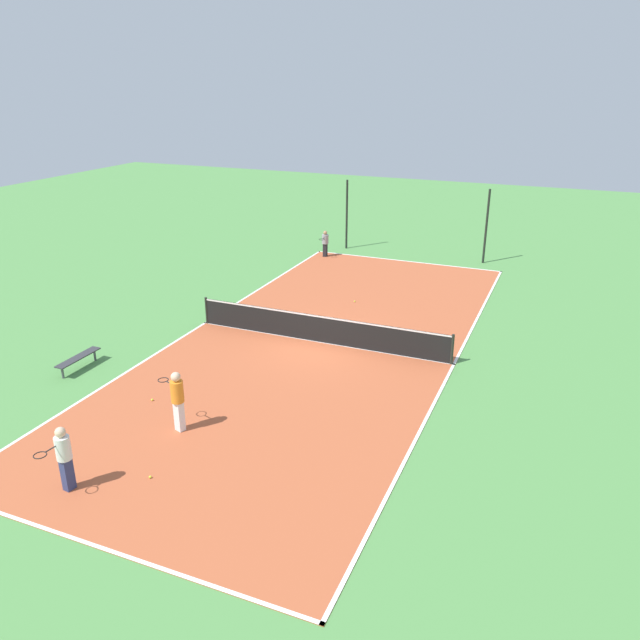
{
  "coord_description": "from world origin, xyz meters",
  "views": [
    {
      "loc": [
        8.27,
        -19.71,
        9.29
      ],
      "look_at": [
        0.0,
        0.0,
        0.9
      ],
      "focal_mm": 35.0,
      "sensor_mm": 36.0,
      "label": 1
    }
  ],
  "objects_px": {
    "bench": "(78,358)",
    "fence_post_back_right": "(486,227)",
    "player_center_orange": "(177,397)",
    "tennis_ball_near_net": "(150,477)",
    "fence_post_back_left": "(347,215)",
    "player_baseline_gray": "(325,242)",
    "player_far_white": "(64,454)",
    "tennis_ball_left_sideline": "(152,400)",
    "tennis_net": "(320,328)",
    "tennis_ball_far_baseline": "(355,301)"
  },
  "relations": [
    {
      "from": "tennis_net",
      "to": "bench",
      "type": "distance_m",
      "value": 8.48
    },
    {
      "from": "player_baseline_gray",
      "to": "tennis_ball_near_net",
      "type": "bearing_deg",
      "value": 6.59
    },
    {
      "from": "fence_post_back_right",
      "to": "player_far_white",
      "type": "bearing_deg",
      "value": -104.21
    },
    {
      "from": "tennis_ball_far_baseline",
      "to": "fence_post_back_left",
      "type": "distance_m",
      "value": 9.47
    },
    {
      "from": "fence_post_back_left",
      "to": "player_baseline_gray",
      "type": "bearing_deg",
      "value": -101.54
    },
    {
      "from": "fence_post_back_left",
      "to": "tennis_ball_far_baseline",
      "type": "bearing_deg",
      "value": -67.2
    },
    {
      "from": "fence_post_back_left",
      "to": "fence_post_back_right",
      "type": "relative_size",
      "value": 1.0
    },
    {
      "from": "tennis_ball_near_net",
      "to": "fence_post_back_left",
      "type": "height_order",
      "value": "fence_post_back_left"
    },
    {
      "from": "fence_post_back_left",
      "to": "fence_post_back_right",
      "type": "height_order",
      "value": "same"
    },
    {
      "from": "tennis_net",
      "to": "player_baseline_gray",
      "type": "relative_size",
      "value": 6.96
    },
    {
      "from": "player_center_orange",
      "to": "tennis_ball_near_net",
      "type": "bearing_deg",
      "value": 123.68
    },
    {
      "from": "tennis_ball_far_baseline",
      "to": "tennis_ball_near_net",
      "type": "relative_size",
      "value": 1.0
    },
    {
      "from": "bench",
      "to": "tennis_ball_near_net",
      "type": "distance_m",
      "value": 7.38
    },
    {
      "from": "tennis_ball_left_sideline",
      "to": "fence_post_back_left",
      "type": "distance_m",
      "value": 19.47
    },
    {
      "from": "player_center_orange",
      "to": "player_far_white",
      "type": "distance_m",
      "value": 3.42
    },
    {
      "from": "tennis_net",
      "to": "tennis_ball_left_sideline",
      "type": "relative_size",
      "value": 145.96
    },
    {
      "from": "tennis_net",
      "to": "tennis_ball_left_sideline",
      "type": "bearing_deg",
      "value": -115.83
    },
    {
      "from": "tennis_ball_far_baseline",
      "to": "tennis_ball_near_net",
      "type": "distance_m",
      "value": 14.08
    },
    {
      "from": "player_center_orange",
      "to": "tennis_ball_far_baseline",
      "type": "xyz_separation_m",
      "value": [
        0.93,
        11.88,
        -1.0
      ]
    },
    {
      "from": "tennis_ball_left_sideline",
      "to": "player_baseline_gray",
      "type": "bearing_deg",
      "value": 94.46
    },
    {
      "from": "bench",
      "to": "tennis_ball_far_baseline",
      "type": "relative_size",
      "value": 26.68
    },
    {
      "from": "tennis_ball_near_net",
      "to": "tennis_ball_far_baseline",
      "type": "bearing_deg",
      "value": 88.77
    },
    {
      "from": "fence_post_back_right",
      "to": "tennis_ball_far_baseline",
      "type": "bearing_deg",
      "value": -116.06
    },
    {
      "from": "player_center_orange",
      "to": "bench",
      "type": "bearing_deg",
      "value": -2.4
    },
    {
      "from": "bench",
      "to": "tennis_ball_left_sideline",
      "type": "distance_m",
      "value": 3.81
    },
    {
      "from": "tennis_ball_far_baseline",
      "to": "tennis_ball_left_sideline",
      "type": "relative_size",
      "value": 1.0
    },
    {
      "from": "fence_post_back_right",
      "to": "player_center_orange",
      "type": "bearing_deg",
      "value": -104.04
    },
    {
      "from": "player_far_white",
      "to": "fence_post_back_left",
      "type": "relative_size",
      "value": 0.43
    },
    {
      "from": "bench",
      "to": "fence_post_back_right",
      "type": "height_order",
      "value": "fence_post_back_right"
    },
    {
      "from": "tennis_net",
      "to": "fence_post_back_left",
      "type": "xyz_separation_m",
      "value": [
        -3.89,
        13.19,
        1.38
      ]
    },
    {
      "from": "player_baseline_gray",
      "to": "tennis_ball_far_baseline",
      "type": "xyz_separation_m",
      "value": [
        4.03,
        -6.4,
        -0.77
      ]
    },
    {
      "from": "player_far_white",
      "to": "tennis_net",
      "type": "bearing_deg",
      "value": 175.25
    },
    {
      "from": "player_baseline_gray",
      "to": "tennis_ball_far_baseline",
      "type": "bearing_deg",
      "value": 28.49
    },
    {
      "from": "tennis_net",
      "to": "tennis_ball_far_baseline",
      "type": "relative_size",
      "value": 145.96
    },
    {
      "from": "bench",
      "to": "player_baseline_gray",
      "type": "bearing_deg",
      "value": -8.16
    },
    {
      "from": "player_baseline_gray",
      "to": "player_center_orange",
      "type": "bearing_deg",
      "value": 5.9
    },
    {
      "from": "player_center_orange",
      "to": "tennis_ball_near_net",
      "type": "xyz_separation_m",
      "value": [
        0.63,
        -2.19,
        -1.0
      ]
    },
    {
      "from": "bench",
      "to": "fence_post_back_left",
      "type": "height_order",
      "value": "fence_post_back_left"
    },
    {
      "from": "bench",
      "to": "fence_post_back_right",
      "type": "xyz_separation_m",
      "value": [
        10.55,
        18.44,
        1.56
      ]
    },
    {
      "from": "tennis_net",
      "to": "player_baseline_gray",
      "type": "xyz_separation_m",
      "value": [
        -4.33,
        11.04,
        0.25
      ]
    },
    {
      "from": "tennis_net",
      "to": "fence_post_back_right",
      "type": "distance_m",
      "value": 13.82
    },
    {
      "from": "player_center_orange",
      "to": "fence_post_back_right",
      "type": "relative_size",
      "value": 0.46
    },
    {
      "from": "bench",
      "to": "player_far_white",
      "type": "height_order",
      "value": "player_far_white"
    },
    {
      "from": "player_far_white",
      "to": "tennis_ball_far_baseline",
      "type": "relative_size",
      "value": 24.92
    },
    {
      "from": "player_far_white",
      "to": "player_baseline_gray",
      "type": "xyz_separation_m",
      "value": [
        -2.21,
        21.58,
        -0.17
      ]
    },
    {
      "from": "fence_post_back_left",
      "to": "fence_post_back_right",
      "type": "distance_m",
      "value": 7.78
    },
    {
      "from": "fence_post_back_right",
      "to": "fence_post_back_left",
      "type": "bearing_deg",
      "value": 180.0
    },
    {
      "from": "tennis_ball_far_baseline",
      "to": "bench",
      "type": "bearing_deg",
      "value": -122.79
    },
    {
      "from": "player_baseline_gray",
      "to": "fence_post_back_left",
      "type": "xyz_separation_m",
      "value": [
        0.44,
        2.15,
        1.13
      ]
    },
    {
      "from": "tennis_ball_near_net",
      "to": "fence_post_back_left",
      "type": "bearing_deg",
      "value": 98.28
    }
  ]
}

